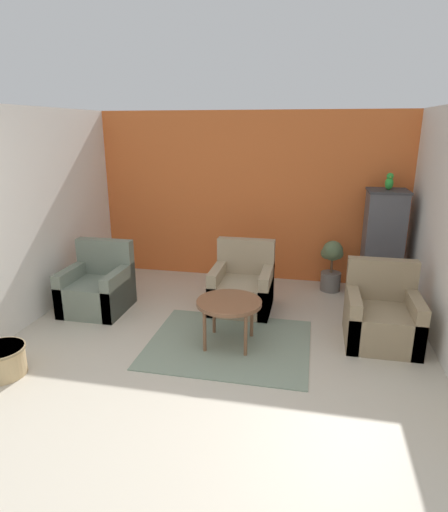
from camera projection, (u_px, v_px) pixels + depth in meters
name	position (u px, v px, depth m)	size (l,w,h in m)	color
ground_plane	(176.00, 428.00, 3.23)	(20.00, 20.00, 0.00)	beige
wall_back_accent	(249.00, 197.00, 6.18)	(4.52, 0.06, 2.40)	orange
wall_left	(36.00, 215.00, 4.96)	(0.06, 3.50, 2.40)	silver
area_rug	(229.00, 343.00, 4.48)	(1.66, 1.39, 0.01)	gray
coffee_table	(229.00, 305.00, 4.35)	(0.67, 0.67, 0.49)	brown
armchair_left	(98.00, 289.00, 5.27)	(0.72, 0.73, 0.83)	slate
armchair_right	(381.00, 318.00, 4.47)	(0.72, 0.73, 0.83)	#8E7A5B
armchair_middle	(242.00, 288.00, 5.29)	(0.72, 0.73, 0.83)	#9E896B
birdcage	(382.00, 244.00, 5.60)	(0.52, 0.52, 1.42)	#353539
parrot	(389.00, 182.00, 5.36)	(0.10, 0.18, 0.22)	green
potted_plant	(332.00, 264.00, 5.85)	(0.30, 0.27, 0.71)	#66605B
wicker_basket	(1.00, 360.00, 3.89)	(0.44, 0.44, 0.27)	tan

